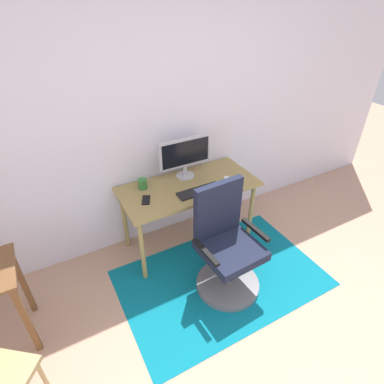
# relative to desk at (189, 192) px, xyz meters

# --- Properties ---
(wall_back) EXTENTS (6.00, 0.10, 2.60)m
(wall_back) POSITION_rel_desk_xyz_m (0.03, 0.38, 0.67)
(wall_back) COLOR silver
(wall_back) RESTS_ON ground
(area_rug) EXTENTS (1.84, 1.17, 0.01)m
(area_rug) POSITION_rel_desk_xyz_m (0.02, -0.60, -0.62)
(area_rug) COLOR #0A697E
(area_rug) RESTS_ON ground
(desk) EXTENTS (1.31, 0.61, 0.70)m
(desk) POSITION_rel_desk_xyz_m (0.00, 0.00, 0.00)
(desk) COLOR olive
(desk) RESTS_ON ground
(monitor) EXTENTS (0.53, 0.18, 0.40)m
(monitor) POSITION_rel_desk_xyz_m (0.05, 0.16, 0.32)
(monitor) COLOR #B2B2B7
(monitor) RESTS_ON desk
(keyboard) EXTENTS (0.43, 0.13, 0.02)m
(keyboard) POSITION_rel_desk_xyz_m (0.04, -0.15, 0.09)
(keyboard) COLOR black
(keyboard) RESTS_ON desk
(computer_mouse) EXTENTS (0.06, 0.10, 0.03)m
(computer_mouse) POSITION_rel_desk_xyz_m (0.37, -0.10, 0.09)
(computer_mouse) COLOR white
(computer_mouse) RESTS_ON desk
(coffee_cup) EXTENTS (0.08, 0.08, 0.10)m
(coffee_cup) POSITION_rel_desk_xyz_m (-0.40, 0.16, 0.13)
(coffee_cup) COLOR #2C702E
(coffee_cup) RESTS_ON desk
(cell_phone) EXTENTS (0.12, 0.16, 0.01)m
(cell_phone) POSITION_rel_desk_xyz_m (-0.45, -0.04, 0.08)
(cell_phone) COLOR black
(cell_phone) RESTS_ON desk
(office_chair) EXTENTS (0.57, 0.57, 1.00)m
(office_chair) POSITION_rel_desk_xyz_m (0.02, -0.65, -0.24)
(office_chair) COLOR slate
(office_chair) RESTS_ON ground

